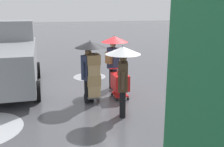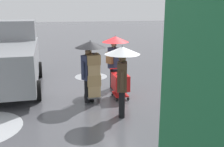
{
  "view_description": "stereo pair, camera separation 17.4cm",
  "coord_description": "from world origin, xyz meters",
  "views": [
    {
      "loc": [
        1.81,
        9.51,
        3.29
      ],
      "look_at": [
        -0.15,
        0.98,
        1.05
      ],
      "focal_mm": 43.41,
      "sensor_mm": 36.0,
      "label": 1
    },
    {
      "loc": [
        1.64,
        9.55,
        3.29
      ],
      "look_at": [
        -0.15,
        0.98,
        1.05
      ],
      "focal_mm": 43.41,
      "sensor_mm": 36.0,
      "label": 2
    }
  ],
  "objects": [
    {
      "name": "ground_plane",
      "position": [
        0.0,
        0.0,
        0.0
      ],
      "size": [
        90.0,
        90.0,
        0.0
      ],
      "primitive_type": "plane",
      "color": "#4C4C51"
    },
    {
      "name": "shopping_cart_vendor",
      "position": [
        -0.55,
        0.51,
        0.57
      ],
      "size": [
        0.58,
        0.83,
        1.04
      ],
      "color": "red",
      "rests_on": "ground"
    },
    {
      "name": "cargo_van_parked_right",
      "position": [
        3.39,
        -1.68,
        1.18
      ],
      "size": [
        2.32,
        5.4,
        2.6
      ],
      "color": "gray",
      "rests_on": "ground"
    },
    {
      "name": "hand_dolly_boxes",
      "position": [
        0.45,
        0.69,
        0.95
      ],
      "size": [
        0.54,
        0.73,
        1.68
      ],
      "color": "#515156",
      "rests_on": "ground"
    },
    {
      "name": "pedestrian_pink_side",
      "position": [
        0.55,
        0.66,
        1.58
      ],
      "size": [
        1.04,
        1.04,
        2.15
      ],
      "color": "black",
      "rests_on": "ground"
    },
    {
      "name": "pedestrian_white_side",
      "position": [
        -0.57,
        -0.59,
        1.57
      ],
      "size": [
        1.04,
        1.04,
        2.15
      ],
      "color": "black",
      "rests_on": "ground"
    },
    {
      "name": "slush_patch_mid_street",
      "position": [
        0.1,
        -2.66,
        0.0
      ],
      "size": [
        1.51,
        1.51,
        0.01
      ],
      "primitive_type": "cylinder",
      "color": "#999BA0",
      "rests_on": "ground"
    },
    {
      "name": "pedestrian_black_side",
      "position": [
        -0.22,
        2.08,
        1.58
      ],
      "size": [
        1.04,
        1.04,
        2.15
      ],
      "color": "black",
      "rests_on": "ground"
    }
  ]
}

